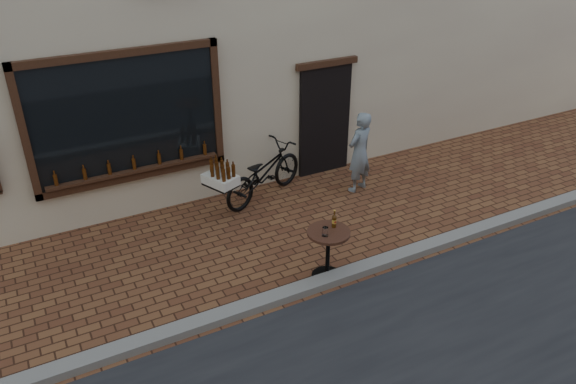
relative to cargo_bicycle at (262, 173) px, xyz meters
name	(u,v)px	position (x,y,z in m)	size (l,w,h in m)	color
ground	(332,292)	(-0.30, -3.01, -0.53)	(90.00, 90.00, 0.00)	#522B1A
kerb	(325,281)	(-0.30, -2.81, -0.47)	(90.00, 0.25, 0.12)	slate
cargo_bicycle	(262,173)	(0.00, 0.00, 0.00)	(2.32, 1.45, 1.10)	black
bistro_table	(328,245)	(-0.19, -2.65, 0.05)	(0.63, 0.63, 1.09)	black
pedestrian	(360,152)	(1.77, -0.54, 0.26)	(0.57, 0.38, 1.57)	slate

